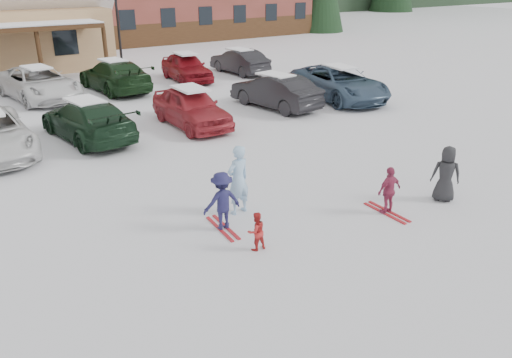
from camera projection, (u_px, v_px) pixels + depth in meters
ground at (270, 235)px, 11.53m from camera, size 160.00×160.00×0.00m
lamp_post at (116, 9)px, 31.22m from camera, size 0.50×0.25×6.21m
adult_skier at (238, 180)px, 12.29m from camera, size 0.70×0.50×1.78m
toddler_red at (256, 231)px, 10.79m from camera, size 0.45×0.36×0.89m
child_navy at (222, 201)px, 11.57m from camera, size 0.97×0.62×1.43m
skis_child_navy at (223, 228)px, 11.84m from camera, size 0.34×1.41×0.03m
child_magenta at (389, 190)px, 12.37m from camera, size 0.74×0.33×1.24m
skis_child_magenta at (387, 212)px, 12.60m from camera, size 0.26×1.41×0.03m
bystander_dark at (446, 174)px, 13.03m from camera, size 0.84×0.87×1.50m
parked_car_3 at (88, 120)px, 17.95m from camera, size 2.51×5.12×1.43m
parked_car_4 at (191, 107)px, 19.47m from camera, size 1.93×4.49×1.51m
parked_car_5 at (275, 91)px, 22.13m from camera, size 2.09×4.68×1.49m
parked_car_6 at (339, 83)px, 23.60m from camera, size 3.39×5.95×1.57m
parked_car_10 at (39, 83)px, 23.60m from camera, size 3.20×5.79×1.53m
parked_car_11 at (115, 76)px, 25.29m from camera, size 2.47×5.50×1.56m
parked_car_12 at (186, 67)px, 27.71m from camera, size 2.26×4.60×1.51m
parked_car_13 at (239, 62)px, 29.71m from camera, size 1.66×4.38×1.43m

